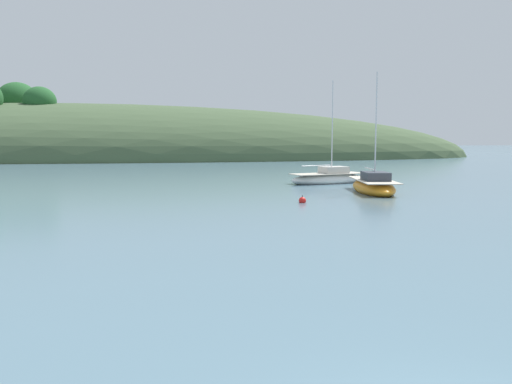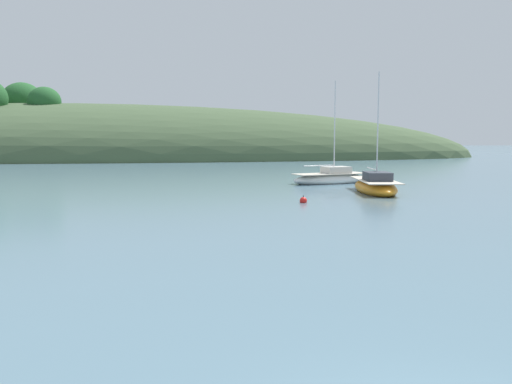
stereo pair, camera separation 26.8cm
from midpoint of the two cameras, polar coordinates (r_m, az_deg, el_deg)
The scene contains 4 objects.
far_shoreline_hill at distance 98.35m, azimuth -20.45°, elevation 3.46°, with size 150.00×36.00×22.89m.
sailboat_white_near at distance 44.67m, azimuth 7.69°, elevation 1.48°, with size 7.29×4.29×8.77m.
sailboat_navy_dinghy at distance 38.04m, azimuth 12.40°, elevation 0.63°, with size 3.38×7.63×8.60m.
mooring_buoy_inner at distance 31.49m, azimuth 4.80°, elevation -0.93°, with size 0.44×0.44×0.54m.
Camera 1 is at (-3.42, -5.66, 3.97)m, focal length 36.96 mm.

